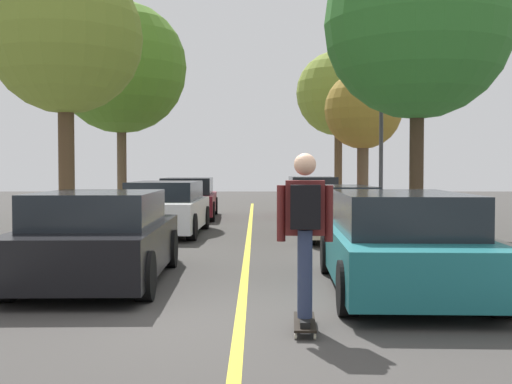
# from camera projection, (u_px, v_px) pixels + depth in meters

# --- Properties ---
(ground) EXTENTS (80.00, 80.00, 0.00)m
(ground) POSITION_uv_depth(u_px,v_px,m) (239.00, 319.00, 7.18)
(ground) COLOR #3D3A38
(center_line) EXTENTS (0.12, 39.20, 0.01)m
(center_line) POSITION_uv_depth(u_px,v_px,m) (245.00, 265.00, 11.18)
(center_line) COLOR gold
(center_line) RESTS_ON ground
(parked_car_left_nearest) EXTENTS (2.04, 4.21, 1.34)m
(parked_car_left_nearest) POSITION_uv_depth(u_px,v_px,m) (98.00, 238.00, 9.46)
(parked_car_left_nearest) COLOR black
(parked_car_left_nearest) RESTS_ON ground
(parked_car_left_near) EXTENTS (2.01, 4.31, 1.35)m
(parked_car_left_near) POSITION_uv_depth(u_px,v_px,m) (164.00, 208.00, 16.37)
(parked_car_left_near) COLOR white
(parked_car_left_near) RESTS_ON ground
(parked_car_left_far) EXTENTS (2.03, 4.64, 1.37)m
(parked_car_left_far) POSITION_uv_depth(u_px,v_px,m) (187.00, 198.00, 21.84)
(parked_car_left_far) COLOR maroon
(parked_car_left_far) RESTS_ON ground
(parked_car_right_nearest) EXTENTS (2.08, 4.47, 1.36)m
(parked_car_right_nearest) POSITION_uv_depth(u_px,v_px,m) (399.00, 242.00, 8.75)
(parked_car_right_nearest) COLOR #196066
(parked_car_right_nearest) RESTS_ON ground
(parked_car_right_near) EXTENTS (2.03, 4.36, 1.27)m
(parked_car_right_near) POSITION_uv_depth(u_px,v_px,m) (336.00, 212.00, 15.59)
(parked_car_right_near) COLOR #BCAD89
(parked_car_right_near) RESTS_ON ground
(parked_car_right_far) EXTENTS (1.83, 4.06, 1.40)m
(parked_car_right_far) POSITION_uv_depth(u_px,v_px,m) (311.00, 197.00, 22.56)
(parked_car_right_far) COLOR maroon
(parked_car_right_far) RESTS_ON ground
(street_tree_left_nearest) EXTENTS (3.49, 3.49, 6.27)m
(street_tree_left_nearest) POSITION_uv_depth(u_px,v_px,m) (64.00, 38.00, 14.46)
(street_tree_left_nearest) COLOR #4C3823
(street_tree_left_nearest) RESTS_ON sidewalk_left
(street_tree_left_near) EXTENTS (4.19, 4.19, 6.86)m
(street_tree_left_near) POSITION_uv_depth(u_px,v_px,m) (120.00, 68.00, 20.46)
(street_tree_left_near) COLOR brown
(street_tree_left_near) RESTS_ON sidewalk_left
(street_tree_right_nearest) EXTENTS (4.59, 4.59, 7.35)m
(street_tree_right_nearest) POSITION_uv_depth(u_px,v_px,m) (417.00, 26.00, 15.69)
(street_tree_right_nearest) COLOR #3D2D1E
(street_tree_right_nearest) RESTS_ON sidewalk_right
(street_tree_right_near) EXTENTS (2.87, 2.87, 5.14)m
(street_tree_right_near) POSITION_uv_depth(u_px,v_px,m) (362.00, 111.00, 23.69)
(street_tree_right_near) COLOR brown
(street_tree_right_near) RESTS_ON sidewalk_right
(street_tree_right_far) EXTENTS (4.05, 4.05, 7.19)m
(street_tree_right_far) POSITION_uv_depth(u_px,v_px,m) (337.00, 94.00, 30.73)
(street_tree_right_far) COLOR #4C3823
(street_tree_right_far) RESTS_ON sidewalk_right
(streetlamp) EXTENTS (0.36, 0.24, 4.82)m
(streetlamp) POSITION_uv_depth(u_px,v_px,m) (380.00, 126.00, 18.99)
(streetlamp) COLOR #38383D
(streetlamp) RESTS_ON sidewalk_right
(skateboard) EXTENTS (0.27, 0.85, 0.10)m
(skateboard) POSITION_uv_depth(u_px,v_px,m) (303.00, 322.00, 6.65)
(skateboard) COLOR black
(skateboard) RESTS_ON ground
(skateboarder) EXTENTS (0.58, 0.70, 1.74)m
(skateboarder) POSITION_uv_depth(u_px,v_px,m) (304.00, 225.00, 6.58)
(skateboarder) COLOR black
(skateboarder) RESTS_ON skateboard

